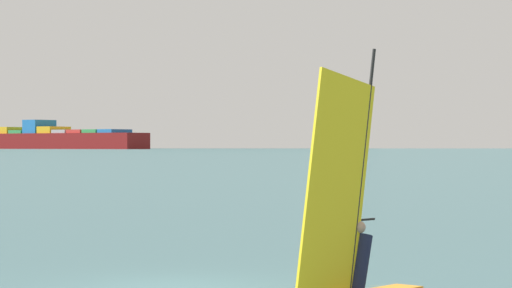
{
  "coord_description": "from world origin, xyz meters",
  "views": [
    {
      "loc": [
        -7.04,
        -21.2,
        2.71
      ],
      "look_at": [
        5.4,
        8.73,
        2.74
      ],
      "focal_mm": 82.5,
      "sensor_mm": 36.0,
      "label": 1
    }
  ],
  "objects": [
    {
      "name": "distant_headland",
      "position": [
        258.99,
        1270.38,
        26.68
      ],
      "size": [
        789.35,
        470.84,
        53.36
      ],
      "primitive_type": "cube",
      "rotation": [
        0.0,
        0.0,
        0.22
      ],
      "color": "#4C564C",
      "rests_on": "ground_plane"
    },
    {
      "name": "cargo_ship",
      "position": [
        183.15,
        876.3,
        8.15
      ],
      "size": [
        127.3,
        183.16,
        33.17
      ],
      "rotation": [
        0.0,
        0.0,
        5.27
      ],
      "color": "maroon",
      "rests_on": "ground_plane"
    },
    {
      "name": "ground_plane",
      "position": [
        0.0,
        0.0,
        0.0
      ],
      "size": [
        4000.0,
        4000.0,
        0.0
      ],
      "primitive_type": "plane",
      "color": "#386066"
    },
    {
      "name": "windsurfer",
      "position": [
        2.31,
        -3.03,
        1.2
      ],
      "size": [
        3.15,
        1.79,
        4.44
      ],
      "rotation": [
        0.0,
        0.0,
        0.46
      ],
      "color": "orange",
      "rests_on": "ground_plane"
    }
  ]
}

